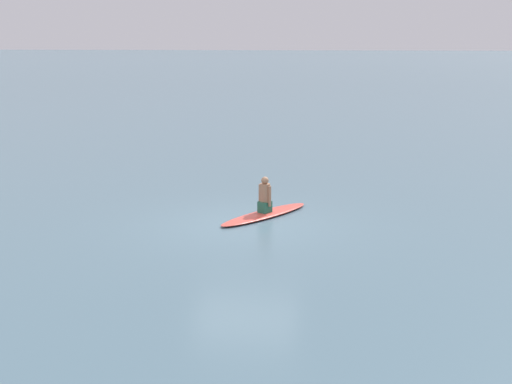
{
  "coord_description": "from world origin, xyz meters",
  "views": [
    {
      "loc": [
        15.64,
        1.91,
        4.36
      ],
      "look_at": [
        -1.02,
        0.15,
        0.56
      ],
      "focal_mm": 48.51,
      "sensor_mm": 36.0,
      "label": 1
    }
  ],
  "objects": [
    {
      "name": "person_paddler",
      "position": [
        -0.81,
        0.39,
        0.5
      ],
      "size": [
        0.38,
        0.37,
        0.89
      ],
      "rotation": [
        0.0,
        0.0,
        -0.63
      ],
      "color": "#26664C",
      "rests_on": "surfboard"
    },
    {
      "name": "ground_plane",
      "position": [
        0.0,
        0.0,
        0.0
      ],
      "size": [
        400.0,
        400.0,
        0.0
      ],
      "primitive_type": "plane",
      "color": "slate"
    },
    {
      "name": "surfboard",
      "position": [
        -0.81,
        0.39,
        0.05
      ],
      "size": [
        2.81,
        2.28,
        0.1
      ],
      "primitive_type": "ellipsoid",
      "rotation": [
        0.0,
        0.0,
        -0.63
      ],
      "color": "#D84C3F",
      "rests_on": "ground"
    }
  ]
}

